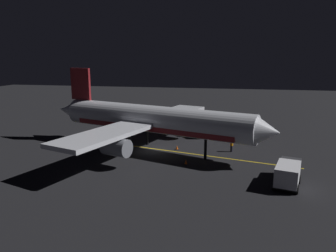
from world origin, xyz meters
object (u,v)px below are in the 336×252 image
catering_truck (197,127)px  ground_crew_worker (232,145)px  airliner (150,120)px  traffic_cone_near_left (186,162)px  baggage_truck (288,173)px  traffic_cone_near_right (177,148)px

catering_truck → ground_crew_worker: bearing=33.2°
airliner → ground_crew_worker: 11.46m
ground_crew_worker → traffic_cone_near_left: ground_crew_worker is taller
baggage_truck → catering_truck: (-18.86, -11.25, 0.10)m
baggage_truck → catering_truck: catering_truck is taller
airliner → ground_crew_worker: size_ratio=19.08×
airliner → traffic_cone_near_right: size_ratio=60.38×
traffic_cone_near_left → airliner: bearing=-130.4°
traffic_cone_near_left → traffic_cone_near_right: size_ratio=1.00×
baggage_truck → ground_crew_worker: baggage_truck is taller
ground_crew_worker → traffic_cone_near_right: ground_crew_worker is taller
catering_truck → traffic_cone_near_left: size_ratio=10.20×
catering_truck → ground_crew_worker: (8.63, 5.65, -0.38)m
baggage_truck → traffic_cone_near_right: baggage_truck is taller
airliner → catering_truck: size_ratio=5.92×
catering_truck → traffic_cone_near_left: (14.88, 0.43, -1.02)m
baggage_truck → catering_truck: 21.96m
airliner → traffic_cone_near_right: (-1.05, 3.55, -3.90)m
ground_crew_worker → baggage_truck: bearing=28.7°
airliner → traffic_cone_near_left: 8.41m
traffic_cone_near_right → catering_truck: bearing=169.4°
catering_truck → traffic_cone_near_right: catering_truck is taller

